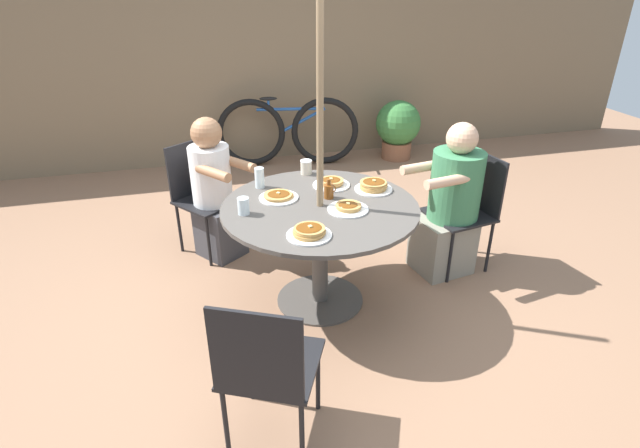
% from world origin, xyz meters
% --- Properties ---
extents(ground_plane, '(12.00, 12.00, 0.00)m').
position_xyz_m(ground_plane, '(0.00, 0.00, 0.00)').
color(ground_plane, '#8C664C').
extents(back_fence, '(10.00, 0.06, 1.80)m').
position_xyz_m(back_fence, '(0.00, 3.05, 0.90)').
color(back_fence, '#7A664C').
rests_on(back_fence, ground).
extents(patio_table, '(1.26, 1.26, 0.73)m').
position_xyz_m(patio_table, '(0.00, 0.00, 0.59)').
color(patio_table, '#4C4742').
rests_on(patio_table, ground).
extents(umbrella_pole, '(0.04, 0.04, 2.02)m').
position_xyz_m(umbrella_pole, '(0.00, 0.00, 1.01)').
color(umbrella_pole, '#846B4C').
rests_on(umbrella_pole, ground).
extents(patio_chair_north, '(0.59, 0.59, 0.87)m').
position_xyz_m(patio_chair_north, '(-0.72, 0.98, 0.50)').
color(patio_chair_north, black).
rests_on(patio_chair_north, ground).
extents(diner_north, '(0.52, 0.55, 1.11)m').
position_xyz_m(diner_north, '(-0.62, 0.84, 0.52)').
color(diner_north, '#3D3D42').
rests_on(diner_north, ground).
extents(patio_chair_east, '(0.56, 0.56, 0.87)m').
position_xyz_m(patio_chair_east, '(-0.53, -1.09, 0.50)').
color(patio_chair_east, black).
rests_on(patio_chair_east, ground).
extents(patio_chair_south, '(0.48, 0.48, 0.87)m').
position_xyz_m(patio_chair_south, '(1.19, 0.20, 0.50)').
color(patio_chair_south, black).
rests_on(patio_chair_south, ground).
extents(diner_south, '(0.58, 0.44, 1.14)m').
position_xyz_m(diner_south, '(1.02, 0.17, 0.52)').
color(diner_south, gray).
rests_on(diner_south, ground).
extents(pancake_plate_a, '(0.26, 0.26, 0.06)m').
position_xyz_m(pancake_plate_a, '(0.16, 0.29, 0.74)').
color(pancake_plate_a, white).
rests_on(pancake_plate_a, patio_table).
extents(pancake_plate_b, '(0.26, 0.26, 0.05)m').
position_xyz_m(pancake_plate_b, '(0.15, -0.11, 0.74)').
color(pancake_plate_b, white).
rests_on(pancake_plate_b, patio_table).
extents(pancake_plate_c, '(0.26, 0.26, 0.04)m').
position_xyz_m(pancake_plate_c, '(-0.23, 0.17, 0.74)').
color(pancake_plate_c, white).
rests_on(pancake_plate_c, patio_table).
extents(pancake_plate_d, '(0.26, 0.26, 0.06)m').
position_xyz_m(pancake_plate_d, '(-0.16, -0.38, 0.75)').
color(pancake_plate_d, white).
rests_on(pancake_plate_d, patio_table).
extents(pancake_plate_e, '(0.26, 0.26, 0.07)m').
position_xyz_m(pancake_plate_e, '(0.41, 0.15, 0.75)').
color(pancake_plate_e, white).
rests_on(pancake_plate_e, patio_table).
extents(syrup_bottle, '(0.08, 0.06, 0.13)m').
position_xyz_m(syrup_bottle, '(0.09, 0.10, 0.78)').
color(syrup_bottle, brown).
rests_on(syrup_bottle, patio_table).
extents(coffee_cup, '(0.08, 0.08, 0.10)m').
position_xyz_m(coffee_cup, '(0.04, 0.55, 0.78)').
color(coffee_cup, beige).
rests_on(coffee_cup, patio_table).
extents(drinking_glass_a, '(0.07, 0.07, 0.11)m').
position_xyz_m(drinking_glass_a, '(-0.48, 0.00, 0.78)').
color(drinking_glass_a, silver).
rests_on(drinking_glass_a, patio_table).
extents(drinking_glass_b, '(0.06, 0.06, 0.14)m').
position_xyz_m(drinking_glass_b, '(-0.32, 0.39, 0.80)').
color(drinking_glass_b, silver).
rests_on(drinking_glass_b, patio_table).
extents(bicycle, '(1.61, 0.47, 0.80)m').
position_xyz_m(bicycle, '(0.34, 2.73, 0.40)').
color(bicycle, black).
rests_on(bicycle, ground).
extents(potted_shrub, '(0.53, 0.53, 0.70)m').
position_xyz_m(potted_shrub, '(1.65, 2.62, 0.38)').
color(potted_shrub, brown).
rests_on(potted_shrub, ground).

